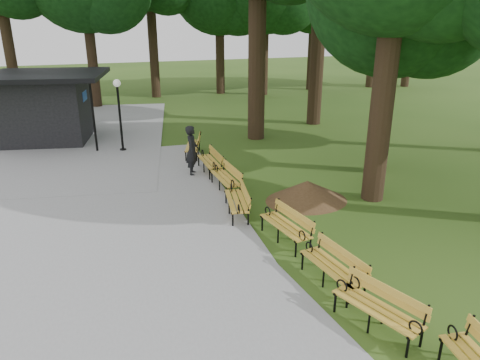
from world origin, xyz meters
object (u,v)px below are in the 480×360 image
object	(u,v)px
bench_3	(285,226)
bench_5	(226,178)
lamp_post	(118,100)
dirt_mound	(307,191)
bench_7	(193,146)
bench_1	(377,309)
person	(192,151)
bench_4	(237,201)
bench_6	(209,162)
kiosk	(43,107)
bench_2	(332,268)

from	to	relation	value
bench_3	bench_5	distance (m)	4.02
lamp_post	dirt_mound	bearing A→B (deg)	-55.61
bench_5	bench_7	world-z (taller)	same
lamp_post	bench_1	xyz separation A→B (m)	(3.68, -13.73, -1.81)
person	bench_4	xyz separation A→B (m)	(0.47, -3.94, -0.50)
bench_6	bench_4	bearing A→B (deg)	-3.52
bench_5	bench_6	distance (m)	1.96
kiosk	bench_7	xyz separation A→B (m)	(6.06, -4.56, -1.15)
lamp_post	dirt_mound	distance (m)	9.42
lamp_post	bench_7	bearing A→B (deg)	-31.06
kiosk	bench_5	xyz separation A→B (m)	(6.26, -8.83, -1.15)
dirt_mound	bench_5	bearing A→B (deg)	143.31
bench_2	bench_6	world-z (taller)	same
bench_4	bench_5	distance (m)	2.00
dirt_mound	bench_7	xyz separation A→B (m)	(-2.43, 5.94, 0.10)
bench_1	bench_4	distance (m)	5.87
dirt_mound	bench_1	world-z (taller)	bench_1
bench_5	bench_7	distance (m)	4.28
kiosk	bench_6	world-z (taller)	kiosk
bench_6	lamp_post	bearing A→B (deg)	-144.75
person	lamp_post	world-z (taller)	lamp_post
bench_6	bench_2	bearing A→B (deg)	3.95
bench_7	bench_6	bearing A→B (deg)	20.41
lamp_post	dirt_mound	size ratio (longest dim) A/B	1.38
person	bench_6	size ratio (longest dim) A/B	0.99
person	dirt_mound	xyz separation A→B (m)	(2.95, -3.62, -0.60)
person	bench_5	size ratio (longest dim) A/B	0.99
person	bench_4	bearing A→B (deg)	-156.24
bench_7	bench_2	bearing A→B (deg)	21.58
person	bench_3	size ratio (longest dim) A/B	0.99
person	lamp_post	size ratio (longest dim) A/B	0.60
kiosk	bench_2	world-z (taller)	kiosk
bench_1	bench_3	size ratio (longest dim) A/B	1.00
person	kiosk	xyz separation A→B (m)	(-5.54, 6.88, 0.65)
person	bench_2	xyz separation A→B (m)	(1.34, -8.15, -0.50)
kiosk	bench_5	distance (m)	10.88
bench_1	bench_6	distance (m)	9.77
kiosk	dirt_mound	world-z (taller)	kiosk
lamp_post	bench_3	world-z (taller)	lamp_post
kiosk	dirt_mound	bearing A→B (deg)	-40.42
bench_3	bench_7	bearing A→B (deg)	174.87
lamp_post	bench_2	size ratio (longest dim) A/B	1.64
dirt_mound	bench_3	size ratio (longest dim) A/B	1.19
bench_1	bench_7	xyz separation A→B (m)	(-0.91, 12.06, 0.00)
bench_7	lamp_post	bearing A→B (deg)	-104.01
bench_2	bench_5	xyz separation A→B (m)	(-0.63, 6.20, 0.00)
bench_2	bench_6	size ratio (longest dim) A/B	1.00
dirt_mound	bench_4	bearing A→B (deg)	-172.62
bench_4	bench_7	xyz separation A→B (m)	(0.04, 6.26, 0.00)
bench_5	bench_7	bearing A→B (deg)	179.21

